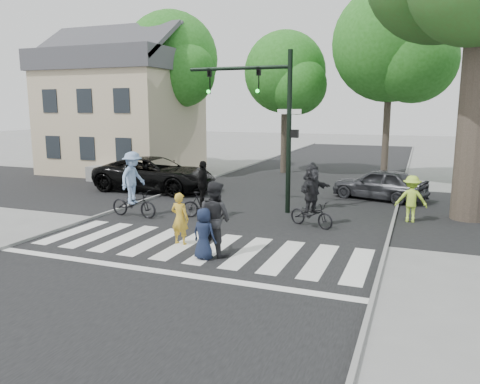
% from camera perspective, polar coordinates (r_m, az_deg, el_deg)
% --- Properties ---
extents(ground, '(120.00, 120.00, 0.00)m').
position_cam_1_polar(ground, '(12.75, -7.05, -7.88)').
color(ground, gray).
rests_on(ground, ground).
extents(road_stem, '(10.00, 70.00, 0.01)m').
position_cam_1_polar(road_stem, '(17.15, 0.86, -3.03)').
color(road_stem, black).
rests_on(road_stem, ground).
extents(road_cross, '(70.00, 10.00, 0.01)m').
position_cam_1_polar(road_cross, '(19.92, 3.86, -1.17)').
color(road_cross, black).
rests_on(road_cross, ground).
extents(curb_left, '(0.10, 70.00, 0.10)m').
position_cam_1_polar(curb_left, '(19.43, -13.25, -1.58)').
color(curb_left, gray).
rests_on(curb_left, ground).
extents(curb_right, '(0.10, 70.00, 0.10)m').
position_cam_1_polar(curb_right, '(16.15, 17.96, -4.23)').
color(curb_right, gray).
rests_on(curb_right, ground).
extents(crosswalk, '(10.00, 3.85, 0.01)m').
position_cam_1_polar(crosswalk, '(13.30, -5.70, -7.03)').
color(crosswalk, silver).
rests_on(crosswalk, ground).
extents(traffic_signal, '(4.45, 0.29, 6.00)m').
position_cam_1_polar(traffic_signal, '(17.70, 3.35, 10.09)').
color(traffic_signal, black).
rests_on(traffic_signal, ground).
extents(bg_tree_0, '(5.46, 5.20, 8.97)m').
position_cam_1_polar(bg_tree_0, '(33.11, -15.47, 13.73)').
color(bg_tree_0, brown).
rests_on(bg_tree_0, ground).
extents(bg_tree_1, '(6.09, 5.80, 9.80)m').
position_cam_1_polar(bg_tree_1, '(30.00, -8.10, 15.36)').
color(bg_tree_1, brown).
rests_on(bg_tree_1, ground).
extents(bg_tree_2, '(5.04, 4.80, 8.40)m').
position_cam_1_polar(bg_tree_2, '(28.35, 5.87, 13.94)').
color(bg_tree_2, brown).
rests_on(bg_tree_2, ground).
extents(bg_tree_3, '(6.30, 6.00, 10.20)m').
position_cam_1_polar(bg_tree_3, '(26.13, 18.56, 16.35)').
color(bg_tree_3, brown).
rests_on(bg_tree_3, ground).
extents(house, '(8.40, 8.10, 8.82)m').
position_cam_1_polar(house, '(30.08, -14.09, 9.70)').
color(house, '#C6AF93').
rests_on(house, ground).
extents(pedestrian_woman, '(0.59, 0.41, 1.54)m').
position_cam_1_polar(pedestrian_woman, '(13.72, -7.34, -3.24)').
color(pedestrian_woman, gold).
rests_on(pedestrian_woman, ground).
extents(pedestrian_child, '(0.74, 0.54, 1.38)m').
position_cam_1_polar(pedestrian_child, '(12.34, -4.43, -5.09)').
color(pedestrian_child, '#161F37').
rests_on(pedestrian_child, ground).
extents(pedestrian_adult, '(1.19, 1.06, 2.03)m').
position_cam_1_polar(pedestrian_adult, '(12.62, -3.10, -3.21)').
color(pedestrian_adult, black).
rests_on(pedestrian_adult, ground).
extents(cyclist_left, '(1.92, 1.26, 2.40)m').
position_cam_1_polar(cyclist_left, '(17.39, -12.88, 0.37)').
color(cyclist_left, black).
rests_on(cyclist_left, ground).
extents(cyclist_mid, '(1.65, 1.03, 2.08)m').
position_cam_1_polar(cyclist_mid, '(16.88, -4.52, -0.33)').
color(cyclist_mid, black).
rests_on(cyclist_mid, ground).
extents(cyclist_right, '(1.76, 1.62, 2.10)m').
position_cam_1_polar(cyclist_right, '(15.72, 8.75, -0.90)').
color(cyclist_right, black).
rests_on(cyclist_right, ground).
extents(car_suv, '(5.86, 2.73, 1.62)m').
position_cam_1_polar(car_suv, '(22.69, -10.29, 2.16)').
color(car_suv, black).
rests_on(car_suv, ground).
extents(car_grey, '(4.29, 2.69, 1.36)m').
position_cam_1_polar(car_grey, '(21.13, 16.64, 0.94)').
color(car_grey, '#333539').
rests_on(car_grey, ground).
extents(bystander_hivis, '(1.10, 0.68, 1.64)m').
position_cam_1_polar(bystander_hivis, '(17.29, 20.16, -0.80)').
color(bystander_hivis, '#B9E73D').
rests_on(bystander_hivis, ground).
extents(bystander_dark, '(0.71, 0.50, 1.86)m').
position_cam_1_polar(bystander_dark, '(18.62, 8.67, 0.82)').
color(bystander_dark, black).
rests_on(bystander_dark, ground).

